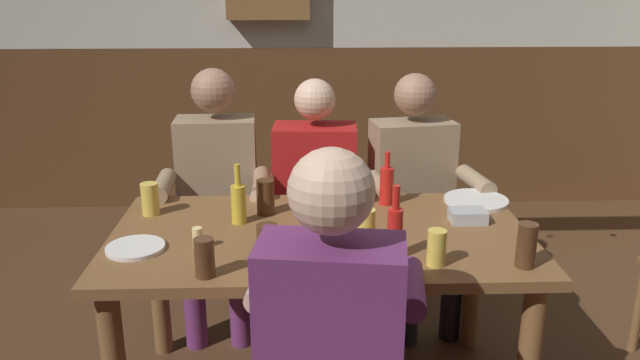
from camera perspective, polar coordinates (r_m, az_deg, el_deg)
back_wall_wainscot at (r=4.65m, az=-1.02°, el=4.80°), size 5.46×0.12×1.17m
dining_table at (r=2.43m, az=0.04°, el=-7.12°), size 1.58×0.86×0.73m
person_0 at (r=3.05m, az=-9.32°, el=-0.77°), size 0.53×0.51×1.25m
person_1 at (r=3.03m, az=-0.50°, el=-1.06°), size 0.55×0.54×1.19m
person_2 at (r=3.08m, az=8.66°, el=-0.84°), size 0.57×0.56×1.22m
person_3 at (r=1.82m, az=1.16°, el=-13.85°), size 0.56×0.57×1.26m
table_candle at (r=2.28m, az=-11.02°, el=-5.20°), size 0.04×0.04×0.08m
condiment_caddy at (r=2.55m, az=13.24°, el=-3.18°), size 0.14×0.10×0.05m
plate_0 at (r=2.78m, az=13.95°, el=-1.79°), size 0.27×0.27×0.01m
plate_1 at (r=2.34m, az=-16.37°, el=-5.91°), size 0.21×0.21×0.01m
bottle_0 at (r=2.66m, az=6.05°, el=-0.42°), size 0.06×0.06×0.23m
bottle_1 at (r=2.12m, az=1.83°, el=-4.89°), size 0.06×0.06×0.27m
bottle_2 at (r=2.47m, az=-7.39°, el=-1.97°), size 0.06×0.06×0.24m
bottle_3 at (r=2.16m, az=6.80°, el=-4.51°), size 0.05×0.05×0.26m
pint_glass_0 at (r=2.63m, az=-15.14°, el=-1.67°), size 0.07×0.07×0.13m
pint_glass_1 at (r=2.14m, az=10.50°, el=-6.05°), size 0.06×0.06×0.12m
pint_glass_2 at (r=2.07m, az=-10.41°, el=-6.93°), size 0.07×0.07×0.13m
pint_glass_3 at (r=2.56m, az=-4.96°, el=-1.54°), size 0.07×0.07×0.14m
pint_glass_4 at (r=2.56m, az=2.19°, el=-1.85°), size 0.07×0.07×0.11m
pint_glass_5 at (r=2.27m, az=4.19°, el=-4.24°), size 0.07×0.07×0.13m
pint_glass_6 at (r=2.20m, az=18.19°, el=-5.64°), size 0.07×0.07×0.15m
pint_glass_7 at (r=2.19m, az=-4.78°, el=-5.47°), size 0.07×0.07×0.11m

